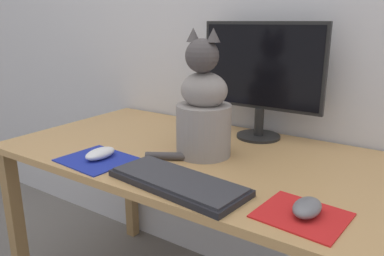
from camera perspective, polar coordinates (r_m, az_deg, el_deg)
The scene contains 9 objects.
desk at distance 1.33m, azimuth 2.01°, elevation -7.42°, with size 1.44×0.74×0.72m.
monitor at distance 1.44m, azimuth 10.51°, elevation 8.11°, with size 0.48×0.17×0.44m.
keyboard at distance 1.05m, azimuth -2.22°, elevation -8.19°, with size 0.42×0.21×0.02m.
mousepad_left at distance 1.28m, azimuth -14.31°, elevation -4.67°, with size 0.24×0.21×0.00m.
mousepad_right at distance 0.94m, azimuth 16.40°, elevation -12.64°, with size 0.21×0.19×0.00m.
computer_mouse_left at distance 1.27m, azimuth -13.80°, elevation -3.78°, with size 0.06×0.11×0.03m.
computer_mouse_right at distance 0.93m, azimuth 17.14°, elevation -11.51°, with size 0.06×0.10×0.04m.
cat at distance 1.24m, azimuth 1.77°, elevation 2.72°, with size 0.25×0.27×0.42m.
pen_cup at distance 1.63m, azimuth 0.04°, elevation 2.04°, with size 0.06×0.06×0.18m.
Camera 1 is at (0.64, -1.04, 1.16)m, focal length 35.00 mm.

